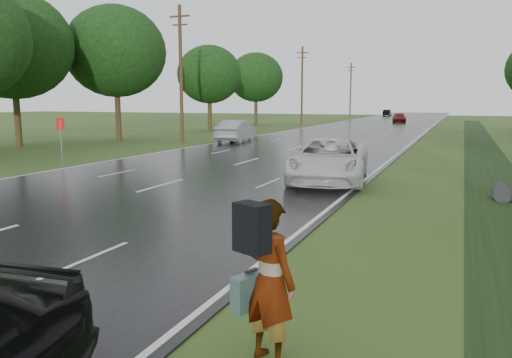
{
  "coord_description": "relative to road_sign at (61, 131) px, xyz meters",
  "views": [
    {
      "loc": [
        10.21,
        -7.49,
        3.14
      ],
      "look_at": [
        5.74,
        3.33,
        1.3
      ],
      "focal_mm": 35.0,
      "sensor_mm": 36.0,
      "label": 1
    }
  ],
  "objects": [
    {
      "name": "utility_pole_distant",
      "position": [
        -0.7,
        73.0,
        3.55
      ],
      "size": [
        1.6,
        0.26,
        10.0
      ],
      "color": "#3B2A18",
      "rests_on": "ground"
    },
    {
      "name": "road_sign",
      "position": [
        0.0,
        0.0,
        0.0
      ],
      "size": [
        0.5,
        0.06,
        2.3
      ],
      "color": "slate",
      "rests_on": "ground"
    },
    {
      "name": "white_pickup",
      "position": [
        14.0,
        -0.68,
        -0.77
      ],
      "size": [
        3.6,
        6.36,
        1.67
      ],
      "primitive_type": "imported",
      "rotation": [
        0.0,
        0.0,
        0.14
      ],
      "color": "silver",
      "rests_on": "road"
    },
    {
      "name": "road",
      "position": [
        8.5,
        33.0,
        -1.62
      ],
      "size": [
        14.0,
        180.0,
        0.04
      ],
      "primitive_type": "cube",
      "color": "black",
      "rests_on": "ground"
    },
    {
      "name": "utility_pole_far",
      "position": [
        -0.7,
        43.0,
        3.55
      ],
      "size": [
        1.6,
        0.26,
        10.0
      ],
      "color": "#3B2A18",
      "rests_on": "ground"
    },
    {
      "name": "pedestrian",
      "position": [
        16.67,
        -14.2,
        -0.6
      ],
      "size": [
        0.98,
        1.03,
        2.02
      ],
      "rotation": [
        0.0,
        0.0,
        2.74
      ],
      "color": "#A5998C",
      "rests_on": "ground"
    },
    {
      "name": "edge_stripe_west",
      "position": [
        1.75,
        33.0,
        -1.6
      ],
      "size": [
        0.12,
        180.0,
        0.01
      ],
      "primitive_type": "cube",
      "color": "silver",
      "rests_on": "road"
    },
    {
      "name": "tree_west_d",
      "position": [
        -5.7,
        27.0,
        4.18
      ],
      "size": [
        6.6,
        6.6,
        8.8
      ],
      "color": "#3B2A18",
      "rests_on": "ground"
    },
    {
      "name": "far_car_dark",
      "position": [
        4.13,
        86.96,
        -0.94
      ],
      "size": [
        1.51,
        4.07,
        1.33
      ],
      "primitive_type": "imported",
      "rotation": [
        0.0,
        0.0,
        3.17
      ],
      "color": "black",
      "rests_on": "road"
    },
    {
      "name": "far_car_red",
      "position": [
        10.17,
        55.36,
        -0.94
      ],
      "size": [
        2.53,
        4.8,
        1.33
      ],
      "primitive_type": "imported",
      "rotation": [
        0.0,
        0.0,
        0.15
      ],
      "color": "maroon",
      "rests_on": "road"
    },
    {
      "name": "tree_west_e",
      "position": [
        -9.5,
        6.0,
        5.19
      ],
      "size": [
        8.0,
        8.0,
        10.44
      ],
      "color": "#3B2A18",
      "rests_on": "ground"
    },
    {
      "name": "drainage_ditch",
      "position": [
        20.0,
        6.71,
        -1.61
      ],
      "size": [
        2.2,
        120.0,
        0.56
      ],
      "color": "black",
      "rests_on": "ground"
    },
    {
      "name": "edge_stripe_east",
      "position": [
        15.25,
        33.0,
        -1.6
      ],
      "size": [
        0.12,
        180.0,
        0.01
      ],
      "primitive_type": "cube",
      "color": "silver",
      "rests_on": "road"
    },
    {
      "name": "silver_sedan",
      "position": [
        2.7,
        15.17,
        -0.77
      ],
      "size": [
        2.42,
        5.26,
        1.67
      ],
      "primitive_type": "imported",
      "rotation": [
        0.0,
        0.0,
        3.27
      ],
      "color": "gray",
      "rests_on": "road"
    },
    {
      "name": "tree_west_c",
      "position": [
        -6.5,
        13.0,
        5.27
      ],
      "size": [
        7.8,
        7.8,
        10.43
      ],
      "color": "#3B2A18",
      "rests_on": "ground"
    },
    {
      "name": "utility_pole_mid",
      "position": [
        -0.7,
        13.0,
        3.55
      ],
      "size": [
        1.6,
        0.26,
        10.0
      ],
      "color": "#3B2A18",
      "rests_on": "ground"
    },
    {
      "name": "center_line",
      "position": [
        8.5,
        33.0,
        -1.6
      ],
      "size": [
        0.12,
        180.0,
        0.01
      ],
      "primitive_type": "cube",
      "color": "silver",
      "rests_on": "road"
    },
    {
      "name": "tree_west_f",
      "position": [
        -6.3,
        41.0,
        4.49
      ],
      "size": [
        7.0,
        7.0,
        9.29
      ],
      "color": "#3B2A18",
      "rests_on": "ground"
    }
  ]
}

